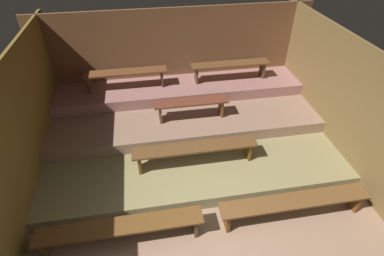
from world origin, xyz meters
The scene contains 13 objects.
ground centered at (0.00, 2.34, -0.04)m, with size 6.60×5.48×0.08m, color #896A54.
wall_back centered at (0.00, 4.71, 1.20)m, with size 6.60×0.06×2.40m, color brown.
wall_left centered at (-2.93, 2.34, 1.20)m, with size 0.06×5.48×2.40m, color brown.
wall_right centered at (2.93, 2.34, 1.20)m, with size 0.06×5.48×2.40m, color brown.
platform_lower centered at (0.00, 2.86, 0.13)m, with size 5.80×3.63×0.26m, color olive.
platform_middle centered at (0.00, 3.55, 0.38)m, with size 5.80×2.26×0.26m, color #886854.
platform_upper centered at (0.00, 4.14, 0.64)m, with size 5.80×1.08×0.26m, color #93635E.
bench_floor_left centered at (-1.40, 0.66, 0.35)m, with size 2.51×0.34×0.42m.
bench_floor_right centered at (1.40, 0.66, 0.35)m, with size 2.51×0.34×0.42m.
bench_lower_center centered at (-0.02, 1.95, 0.60)m, with size 2.33×0.34×0.42m.
bench_middle_center centered at (0.10, 3.11, 0.84)m, with size 1.57×0.34×0.42m.
bench_upper_left centered at (-1.25, 4.21, 1.11)m, with size 1.90×0.34×0.42m.
bench_upper_right centered at (1.25, 4.21, 1.11)m, with size 1.90×0.34×0.42m.
Camera 1 is at (-0.80, -2.18, 4.32)m, focal length 28.16 mm.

